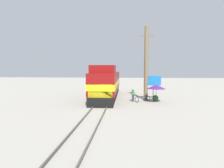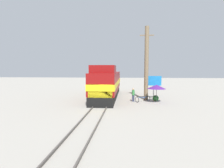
{
  "view_description": "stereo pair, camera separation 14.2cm",
  "coord_description": "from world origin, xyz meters",
  "px_view_note": "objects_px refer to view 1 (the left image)",
  "views": [
    {
      "loc": [
        2.63,
        -22.74,
        4.02
      ],
      "look_at": [
        1.2,
        -4.08,
        2.44
      ],
      "focal_mm": 28.0,
      "sensor_mm": 36.0,
      "label": 1
    },
    {
      "loc": [
        2.77,
        -22.73,
        4.02
      ],
      "look_at": [
        1.2,
        -4.08,
        2.44
      ],
      "focal_mm": 28.0,
      "sensor_mm": 36.0,
      "label": 2
    }
  ],
  "objects_px": {
    "utility_pole": "(146,63)",
    "billboard_sign": "(153,82)",
    "vendor_umbrella": "(156,87)",
    "person_bystander": "(133,94)",
    "locomotive": "(107,84)",
    "bicycle": "(142,99)"
  },
  "relations": [
    {
      "from": "locomotive",
      "to": "utility_pole",
      "type": "relative_size",
      "value": 1.56
    },
    {
      "from": "locomotive",
      "to": "person_bystander",
      "type": "xyz_separation_m",
      "value": [
        3.6,
        -2.89,
        -1.03
      ]
    },
    {
      "from": "vendor_umbrella",
      "to": "locomotive",
      "type": "bearing_deg",
      "value": 152.93
    },
    {
      "from": "locomotive",
      "to": "billboard_sign",
      "type": "distance_m",
      "value": 6.47
    },
    {
      "from": "locomotive",
      "to": "bicycle",
      "type": "distance_m",
      "value": 5.84
    },
    {
      "from": "billboard_sign",
      "to": "bicycle",
      "type": "bearing_deg",
      "value": -126.75
    },
    {
      "from": "person_bystander",
      "to": "bicycle",
      "type": "distance_m",
      "value": 1.29
    },
    {
      "from": "utility_pole",
      "to": "vendor_umbrella",
      "type": "relative_size",
      "value": 4.3
    },
    {
      "from": "vendor_umbrella",
      "to": "person_bystander",
      "type": "distance_m",
      "value": 2.97
    },
    {
      "from": "utility_pole",
      "to": "bicycle",
      "type": "relative_size",
      "value": 5.06
    },
    {
      "from": "person_bystander",
      "to": "vendor_umbrella",
      "type": "bearing_deg",
      "value": -7.63
    },
    {
      "from": "utility_pole",
      "to": "billboard_sign",
      "type": "relative_size",
      "value": 3.04
    },
    {
      "from": "utility_pole",
      "to": "person_bystander",
      "type": "xyz_separation_m",
      "value": [
        -1.7,
        -1.21,
        -3.87
      ]
    },
    {
      "from": "billboard_sign",
      "to": "bicycle",
      "type": "height_order",
      "value": "billboard_sign"
    },
    {
      "from": "locomotive",
      "to": "vendor_umbrella",
      "type": "distance_m",
      "value": 7.16
    },
    {
      "from": "vendor_umbrella",
      "to": "billboard_sign",
      "type": "distance_m",
      "value": 2.5
    },
    {
      "from": "locomotive",
      "to": "person_bystander",
      "type": "height_order",
      "value": "locomotive"
    },
    {
      "from": "utility_pole",
      "to": "person_bystander",
      "type": "relative_size",
      "value": 5.67
    },
    {
      "from": "locomotive",
      "to": "bicycle",
      "type": "relative_size",
      "value": 7.89
    },
    {
      "from": "utility_pole",
      "to": "billboard_sign",
      "type": "bearing_deg",
      "value": 38.81
    },
    {
      "from": "utility_pole",
      "to": "bicycle",
      "type": "height_order",
      "value": "utility_pole"
    },
    {
      "from": "utility_pole",
      "to": "vendor_umbrella",
      "type": "height_order",
      "value": "utility_pole"
    }
  ]
}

